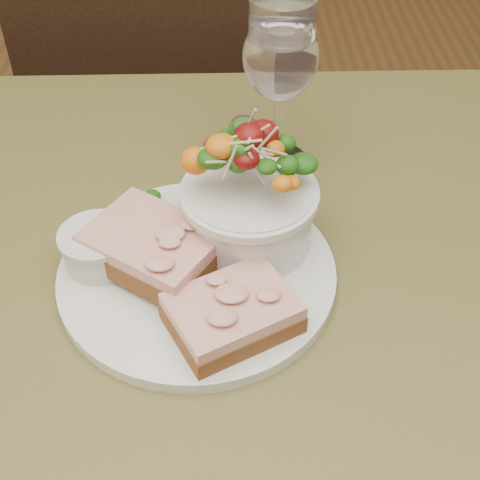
{
  "coord_description": "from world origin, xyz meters",
  "views": [
    {
      "loc": [
        0.0,
        -0.4,
        1.2
      ],
      "look_at": [
        0.02,
        0.01,
        0.81
      ],
      "focal_mm": 50.0,
      "sensor_mm": 36.0,
      "label": 1
    }
  ],
  "objects_px": {
    "cafe_table": "(225,366)",
    "sandwich_back": "(153,246)",
    "dinner_plate": "(197,273)",
    "salad_bowl": "(249,191)",
    "sandwich_front": "(232,313)",
    "wine_glass": "(280,62)",
    "chair_far": "(178,200)",
    "ramekin": "(97,246)"
  },
  "relations": [
    {
      "from": "cafe_table",
      "to": "sandwich_back",
      "type": "distance_m",
      "value": 0.15
    },
    {
      "from": "dinner_plate",
      "to": "salad_bowl",
      "type": "bearing_deg",
      "value": 37.77
    },
    {
      "from": "sandwich_front",
      "to": "wine_glass",
      "type": "height_order",
      "value": "wine_glass"
    },
    {
      "from": "chair_far",
      "to": "wine_glass",
      "type": "xyz_separation_m",
      "value": [
        0.16,
        -0.49,
        0.58
      ]
    },
    {
      "from": "dinner_plate",
      "to": "salad_bowl",
      "type": "distance_m",
      "value": 0.09
    },
    {
      "from": "wine_glass",
      "to": "cafe_table",
      "type": "bearing_deg",
      "value": -106.91
    },
    {
      "from": "dinner_plate",
      "to": "wine_glass",
      "type": "distance_m",
      "value": 0.23
    },
    {
      "from": "dinner_plate",
      "to": "salad_bowl",
      "type": "relative_size",
      "value": 1.99
    },
    {
      "from": "cafe_table",
      "to": "dinner_plate",
      "type": "xyz_separation_m",
      "value": [
        -0.02,
        0.03,
        0.11
      ]
    },
    {
      "from": "cafe_table",
      "to": "dinner_plate",
      "type": "bearing_deg",
      "value": 132.02
    },
    {
      "from": "dinner_plate",
      "to": "wine_glass",
      "type": "height_order",
      "value": "wine_glass"
    },
    {
      "from": "chair_far",
      "to": "sandwich_front",
      "type": "height_order",
      "value": "chair_far"
    },
    {
      "from": "dinner_plate",
      "to": "sandwich_front",
      "type": "xyz_separation_m",
      "value": [
        0.03,
        -0.07,
        0.02
      ]
    },
    {
      "from": "chair_far",
      "to": "sandwich_back",
      "type": "height_order",
      "value": "chair_far"
    },
    {
      "from": "chair_far",
      "to": "wine_glass",
      "type": "relative_size",
      "value": 5.14
    },
    {
      "from": "chair_far",
      "to": "sandwich_back",
      "type": "relative_size",
      "value": 6.36
    },
    {
      "from": "chair_far",
      "to": "ramekin",
      "type": "relative_size",
      "value": 14.48
    },
    {
      "from": "sandwich_front",
      "to": "cafe_table",
      "type": "bearing_deg",
      "value": 73.46
    },
    {
      "from": "ramekin",
      "to": "sandwich_back",
      "type": "bearing_deg",
      "value": -6.13
    },
    {
      "from": "sandwich_back",
      "to": "cafe_table",
      "type": "bearing_deg",
      "value": 7.46
    },
    {
      "from": "cafe_table",
      "to": "wine_glass",
      "type": "bearing_deg",
      "value": 73.09
    },
    {
      "from": "ramekin",
      "to": "wine_glass",
      "type": "distance_m",
      "value": 0.26
    },
    {
      "from": "sandwich_front",
      "to": "wine_glass",
      "type": "bearing_deg",
      "value": 50.15
    },
    {
      "from": "ramekin",
      "to": "wine_glass",
      "type": "height_order",
      "value": "wine_glass"
    },
    {
      "from": "dinner_plate",
      "to": "wine_glass",
      "type": "relative_size",
      "value": 1.45
    },
    {
      "from": "sandwich_back",
      "to": "salad_bowl",
      "type": "distance_m",
      "value": 0.1
    },
    {
      "from": "wine_glass",
      "to": "chair_far",
      "type": "bearing_deg",
      "value": 107.94
    },
    {
      "from": "sandwich_front",
      "to": "ramekin",
      "type": "height_order",
      "value": "ramekin"
    },
    {
      "from": "dinner_plate",
      "to": "sandwich_back",
      "type": "xyz_separation_m",
      "value": [
        -0.04,
        0.01,
        0.03
      ]
    },
    {
      "from": "chair_far",
      "to": "dinner_plate",
      "type": "distance_m",
      "value": 0.81
    },
    {
      "from": "chair_far",
      "to": "salad_bowl",
      "type": "bearing_deg",
      "value": 101.21
    },
    {
      "from": "cafe_table",
      "to": "chair_far",
      "type": "distance_m",
      "value": 0.78
    },
    {
      "from": "dinner_plate",
      "to": "ramekin",
      "type": "relative_size",
      "value": 4.07
    },
    {
      "from": "cafe_table",
      "to": "wine_glass",
      "type": "xyz_separation_m",
      "value": [
        0.06,
        0.2,
        0.22
      ]
    },
    {
      "from": "cafe_table",
      "to": "chair_far",
      "type": "height_order",
      "value": "chair_far"
    },
    {
      "from": "salad_bowl",
      "to": "wine_glass",
      "type": "xyz_separation_m",
      "value": [
        0.04,
        0.14,
        0.05
      ]
    },
    {
      "from": "sandwich_back",
      "to": "sandwich_front",
      "type": "bearing_deg",
      "value": -11.77
    },
    {
      "from": "salad_bowl",
      "to": "sandwich_back",
      "type": "bearing_deg",
      "value": -159.59
    },
    {
      "from": "ramekin",
      "to": "sandwich_front",
      "type": "bearing_deg",
      "value": -32.8
    },
    {
      "from": "ramekin",
      "to": "cafe_table",
      "type": "bearing_deg",
      "value": -18.04
    },
    {
      "from": "cafe_table",
      "to": "sandwich_front",
      "type": "bearing_deg",
      "value": -79.08
    },
    {
      "from": "cafe_table",
      "to": "wine_glass",
      "type": "relative_size",
      "value": 4.57
    }
  ]
}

